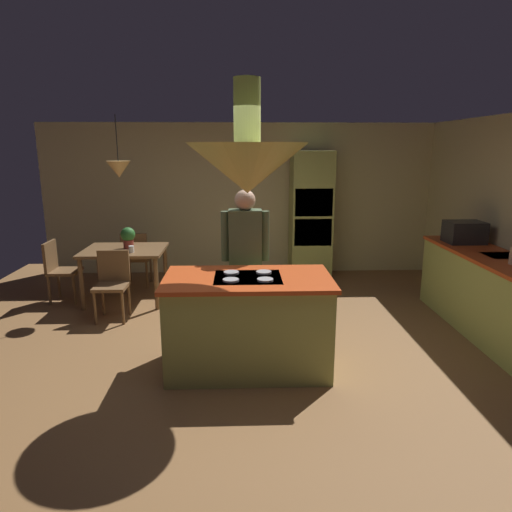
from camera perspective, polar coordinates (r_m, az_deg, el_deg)
The scene contains 15 objects.
ground at distance 4.87m, azimuth -1.03°, elevation -12.65°, with size 8.16×8.16×0.00m, color olive.
wall_back at distance 7.87m, azimuth -1.53°, elevation 7.12°, with size 6.80×0.10×2.55m, color beige.
kitchen_island at distance 4.49m, azimuth -1.01°, elevation -8.36°, with size 1.61×0.91×0.96m.
counter_run_right at distance 6.00m, azimuth 27.20°, elevation -4.20°, with size 0.73×2.42×0.94m.
oven_tower at distance 7.59m, azimuth 6.89°, elevation 5.07°, with size 0.66×0.62×2.10m.
dining_table at distance 6.65m, azimuth -16.18°, elevation 0.05°, with size 1.11×0.90×0.76m.
person_at_island at distance 5.03m, azimuth -1.35°, elevation 0.11°, with size 0.53×0.23×1.70m.
range_hood at distance 4.17m, azimuth -1.10°, elevation 11.35°, with size 1.10×1.10×1.00m.
pendant_light_over_table at distance 6.49m, azimuth -16.88°, elevation 10.41°, with size 0.32×0.32×0.82m.
chair_facing_island at distance 6.06m, azimuth -17.59°, elevation -2.88°, with size 0.40×0.40×0.87m.
chair_by_back_wall at distance 7.32m, azimuth -14.85°, elevation 0.06°, with size 0.40×0.40×0.87m.
chair_at_corner at distance 6.97m, azimuth -23.57°, elevation -1.29°, with size 0.40×0.40×0.87m.
potted_plant_on_table at distance 6.62m, azimuth -15.79°, elevation 2.37°, with size 0.20×0.20×0.30m.
cup_on_table at distance 6.37m, azimuth -15.40°, elevation 0.84°, with size 0.07×0.07×0.09m, color white.
microwave_on_counter at distance 6.48m, azimuth 24.73°, elevation 2.74°, with size 0.46×0.36×0.28m, color #232326.
Camera 1 is at (-0.07, -4.37, 2.14)m, focal length 31.82 mm.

